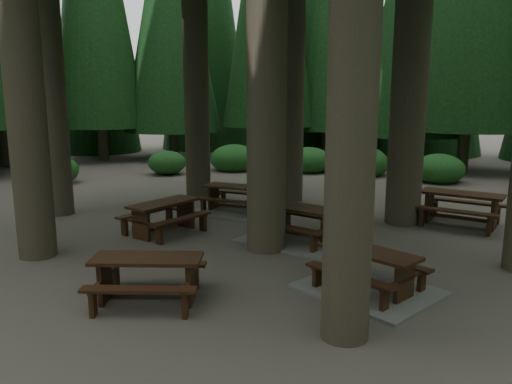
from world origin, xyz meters
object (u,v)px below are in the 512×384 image
Objects in this scene: picnic_table_a at (369,278)px; picnic_table_f at (299,229)px; picnic_table_d at (461,204)px; picnic_table_e at (147,272)px; picnic_table_b at (164,212)px; picnic_table_c at (236,203)px.

picnic_table_f is at bearing 154.03° from picnic_table_a.
picnic_table_d is 0.91× the size of picnic_table_e.
picnic_table_b reaches higher than picnic_table_c.
picnic_table_d reaches higher than picnic_table_a.
picnic_table_e is 4.42m from picnic_table_f.
picnic_table_c is 1.28× the size of picnic_table_d.
picnic_table_e is at bearing -126.26° from picnic_table_a.
picnic_table_d reaches higher than picnic_table_b.
picnic_table_e reaches higher than picnic_table_a.
picnic_table_d is 4.53m from picnic_table_f.
picnic_table_d is at bearing 10.41° from picnic_table_c.
picnic_table_e is at bearing -75.71° from picnic_table_c.
picnic_table_f is (-2.52, 1.89, 0.04)m from picnic_table_a.
picnic_table_b is (-5.53, 0.53, 0.28)m from picnic_table_a.
picnic_table_c is 1.17× the size of picnic_table_e.
picnic_table_d is 0.83× the size of picnic_table_f.
picnic_table_e is 0.91× the size of picnic_table_f.
picnic_table_c is (-5.52, 3.32, 0.02)m from picnic_table_a.
picnic_table_c reaches higher than picnic_table_e.
picnic_table_f is (-2.63, -3.67, -0.29)m from picnic_table_d.
picnic_table_b is 0.90× the size of picnic_table_d.
picnic_table_c is 3.33m from picnic_table_f.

